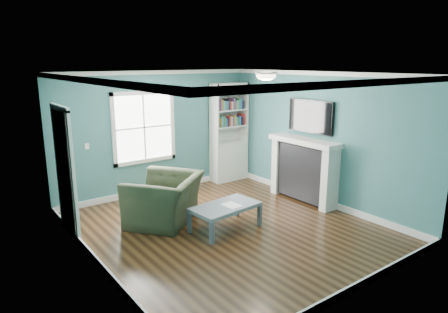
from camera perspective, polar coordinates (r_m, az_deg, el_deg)
floor at (r=6.95m, az=0.51°, el=-10.19°), size 5.00×5.00×0.00m
room_walls at (r=6.47m, az=0.54°, el=2.73°), size 5.00×5.00×5.00m
trim at (r=6.55m, az=0.53°, el=-0.24°), size 4.50×5.00×2.60m
window at (r=8.45m, az=-11.35°, el=4.11°), size 1.40×0.06×1.50m
bookshelf at (r=9.45m, az=0.69°, el=2.11°), size 0.90×0.35×2.31m
fireplace at (r=8.21m, az=11.33°, el=-1.98°), size 0.44×1.58×1.30m
tv at (r=8.09m, az=12.26°, el=5.62°), size 0.06×1.10×0.65m
door at (r=6.89m, az=-21.81°, el=-1.93°), size 0.12×0.98×2.17m
ceiling_fixture at (r=7.02m, az=6.04°, el=11.45°), size 0.38×0.38×0.15m
light_switch at (r=8.07m, az=-18.98°, el=1.39°), size 0.08×0.01×0.12m
recliner at (r=7.11m, az=-8.52°, el=-4.96°), size 1.52×1.45×1.12m
coffee_table at (r=6.79m, az=0.19°, el=-7.41°), size 1.22×0.75×0.42m
paper_sheet at (r=6.77m, az=1.10°, el=-6.96°), size 0.26×0.32×0.00m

